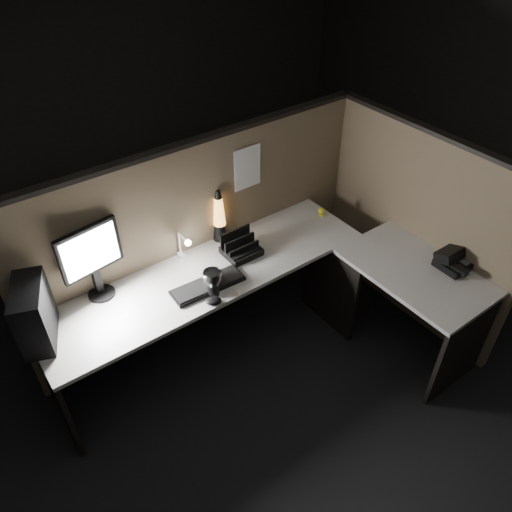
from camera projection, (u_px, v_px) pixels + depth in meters
floor at (278, 389)px, 3.49m from camera, size 6.00×6.00×0.00m
room_shell at (288, 191)px, 2.46m from camera, size 6.00×6.00×6.00m
partition_back at (201, 239)px, 3.59m from camera, size 2.66×0.06×1.50m
partition_right at (414, 229)px, 3.69m from camera, size 0.06×1.66×1.50m
desk at (278, 298)px, 3.36m from camera, size 2.60×1.60×0.73m
pc_tower at (34, 314)px, 2.78m from camera, size 0.28×0.40×0.38m
monitor at (91, 256)px, 2.99m from camera, size 0.40×0.17×0.51m
keyboard at (208, 285)px, 3.22m from camera, size 0.49×0.19×0.02m
mouse at (214, 301)px, 3.10m from camera, size 0.12×0.11×0.04m
clip_lamp at (184, 246)px, 3.35m from camera, size 0.04×0.17×0.22m
organizer at (240, 248)px, 3.48m from camera, size 0.24×0.21×0.18m
lava_lamp at (219, 219)px, 3.53m from camera, size 0.11×0.11×0.40m
travel_mug at (213, 284)px, 3.12m from camera, size 0.08×0.08×0.17m
steel_mug at (213, 278)px, 3.21m from camera, size 0.16×0.16×0.11m
figurine at (322, 211)px, 3.83m from camera, size 0.05×0.05×0.05m
pinned_paper at (247, 168)px, 3.46m from camera, size 0.22×0.00×0.31m
desk_phone at (454, 259)px, 3.36m from camera, size 0.24×0.25×0.14m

